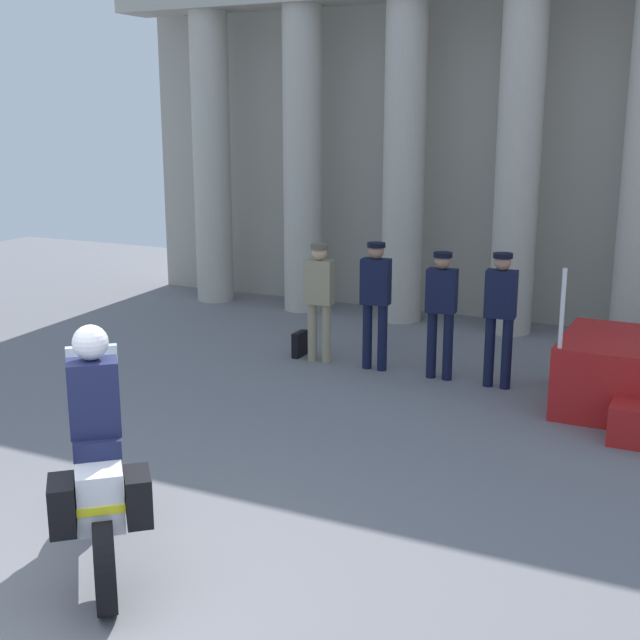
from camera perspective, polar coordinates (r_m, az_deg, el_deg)
ground_plane at (r=6.41m, az=-17.68°, el=-18.59°), size 28.00×28.00×0.00m
colonnade_backdrop at (r=14.06m, az=10.13°, el=12.85°), size 12.54×1.52×6.15m
officer_in_row_0 at (r=11.58m, az=-0.04°, el=1.81°), size 0.40×0.25×1.65m
officer_in_row_1 at (r=11.23m, az=3.78°, el=1.68°), size 0.40×0.25×1.73m
officer_in_row_2 at (r=10.92m, az=8.22°, el=1.02°), size 0.40×0.25×1.67m
officer_in_row_3 at (r=10.68m, az=12.12°, el=0.73°), size 0.40×0.25×1.72m
motorcycle_with_rider at (r=6.61m, az=-14.78°, el=-9.61°), size 1.48×1.64×1.90m
briefcase_on_ground at (r=12.02m, az=-1.39°, el=-1.64°), size 0.10×0.32×0.36m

